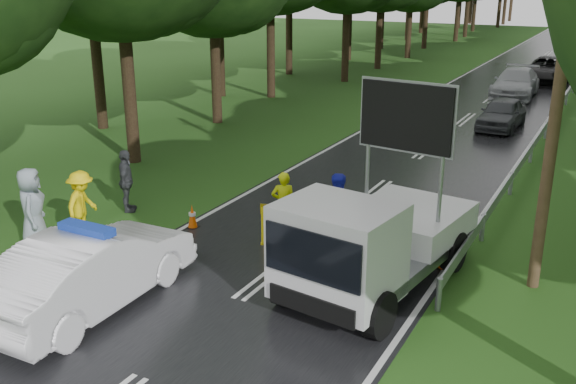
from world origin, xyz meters
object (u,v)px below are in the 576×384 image
Objects in this scene: queue_car_third at (548,70)px; work_truck at (370,241)px; police_sedan at (91,270)px; barrier at (314,219)px; queue_car_fourth at (571,60)px; civilian at (340,211)px; queue_car_first at (502,113)px; officer at (283,204)px; queue_car_second at (515,83)px.

work_truck is at bearing -86.83° from queue_car_third.
police_sedan is 1.91× the size of barrier.
queue_car_fourth is (4.99, 41.27, -0.14)m from police_sedan.
work_truck reaches higher than civilian.
queue_car_first is (1.50, 15.49, -0.16)m from barrier.
officer is 36.38m from queue_car_fourth.
police_sedan is 5.59m from work_truck.
officer is (-1.10, 0.52, 0.02)m from barrier.
queue_car_third is at bearing -90.46° from queue_car_fourth.
barrier is at bearing -90.51° from queue_car_third.
work_truck reaches higher than barrier.
officer is at bearing 140.38° from barrier.
civilian is at bearing 136.87° from work_truck.
civilian is at bearing -92.03° from queue_car_second.
queue_car_first is at bearing 45.28° from civilian.
police_sedan is 0.88× the size of work_truck.
civilian is 0.33× the size of queue_car_third.
civilian is at bearing -91.69° from queue_car_first.
civilian is (-1.46, 1.82, -0.20)m from work_truck.
queue_car_fourth reaches higher than barrier.
queue_car_second is 0.94× the size of queue_car_third.
work_truck is 1.38× the size of queue_car_fourth.
queue_car_first is at bearing -87.89° from queue_car_third.
civilian is 0.48× the size of queue_car_first.
civilian is at bearing -87.68° from queue_car_fourth.
work_truck is 0.98× the size of queue_car_third.
barrier is 1.21m from officer.
queue_car_second is (-1.22, 25.06, -0.37)m from work_truck.
queue_car_fourth is (0.70, 7.01, -0.12)m from queue_car_third.
queue_car_fourth is (2.34, 36.74, -0.16)m from barrier.
work_truck is at bearing -146.53° from police_sedan.
work_truck is 1.42× the size of queue_car_first.
queue_car_first is at bearing -103.20° from police_sedan.
police_sedan is at bearing 40.35° from officer.
queue_car_fourth is (0.84, 21.24, -0.00)m from queue_car_first.
civilian is 29.27m from queue_car_third.
officer is at bearing -108.59° from police_sedan.
barrier is 15.57m from queue_car_first.
officer is 0.42× the size of queue_car_fourth.
queue_car_third is (2.73, 29.20, -0.06)m from officer.
barrier is 29.77m from queue_car_third.
queue_car_second is at bearing -98.25° from police_sedan.
civilian reaches higher than queue_car_first.
work_truck is at bearing -85.35° from queue_car_fourth.
work_truck is 16.84m from queue_car_first.
queue_car_third is (0.13, 14.23, 0.12)m from queue_car_first.
police_sedan is 1.22× the size of queue_car_fourth.
police_sedan reaches higher than barrier.
queue_car_third is at bearing 98.61° from work_truck.
police_sedan is 1.25× the size of queue_car_first.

